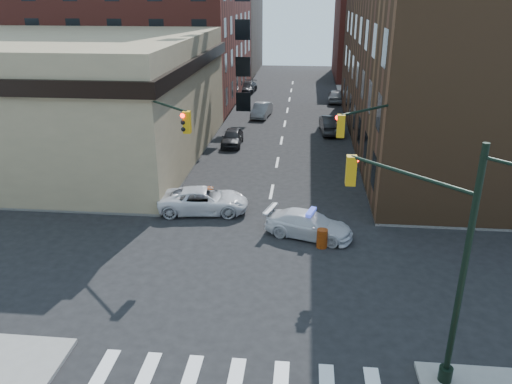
% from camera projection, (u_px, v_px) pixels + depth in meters
% --- Properties ---
extents(ground, '(140.00, 140.00, 0.00)m').
position_uv_depth(ground, '(256.00, 273.00, 22.73)').
color(ground, black).
rests_on(ground, ground).
extents(sidewalk_nw, '(34.00, 54.50, 0.15)m').
position_uv_depth(sidewalk_nw, '(79.00, 108.00, 55.10)').
color(sidewalk_nw, gray).
rests_on(sidewalk_nw, ground).
extents(sidewalk_ne, '(34.00, 54.50, 0.15)m').
position_uv_depth(sidewalk_ne, '(512.00, 117.00, 50.82)').
color(sidewalk_ne, gray).
rests_on(sidewalk_ne, ground).
extents(bank_building, '(22.00, 22.00, 9.00)m').
position_uv_depth(bank_building, '(56.00, 97.00, 37.89)').
color(bank_building, '#9D8B67').
rests_on(bank_building, ground).
extents(commercial_row_ne, '(14.00, 34.00, 14.00)m').
position_uv_depth(commercial_row_ne, '(446.00, 59.00, 39.71)').
color(commercial_row_ne, '#513620').
rests_on(commercial_row_ne, ground).
extents(filler_nw, '(20.00, 18.00, 16.00)m').
position_uv_depth(filler_nw, '(195.00, 19.00, 78.53)').
color(filler_nw, '#51473C').
rests_on(filler_nw, ground).
extents(filler_ne, '(16.00, 16.00, 12.00)m').
position_uv_depth(filler_ne, '(391.00, 36.00, 72.78)').
color(filler_ne, maroon).
rests_on(filler_ne, ground).
extents(signal_pole_se, '(5.40, 5.27, 8.00)m').
position_uv_depth(signal_pole_se, '(433.00, 246.00, 15.35)').
color(signal_pole_se, black).
rests_on(signal_pole_se, sidewalk_se).
extents(signal_pole_nw, '(3.58, 3.67, 8.00)m').
position_uv_depth(signal_pole_nw, '(157.00, 144.00, 26.59)').
color(signal_pole_nw, black).
rests_on(signal_pole_nw, sidewalk_nw).
extents(signal_pole_ne, '(3.67, 3.58, 8.00)m').
position_uv_depth(signal_pole_ne, '(380.00, 151.00, 25.52)').
color(signal_pole_ne, black).
rests_on(signal_pole_ne, sidewalk_ne).
extents(tree_ne_near, '(3.00, 3.00, 4.85)m').
position_uv_depth(tree_ne_near, '(368.00, 93.00, 44.76)').
color(tree_ne_near, black).
rests_on(tree_ne_near, sidewalk_ne).
extents(tree_ne_far, '(3.00, 3.00, 4.85)m').
position_uv_depth(tree_ne_far, '(360.00, 79.00, 52.15)').
color(tree_ne_far, black).
rests_on(tree_ne_far, sidewalk_ne).
extents(police_car, '(4.93, 3.10, 1.33)m').
position_uv_depth(police_car, '(309.00, 225.00, 25.90)').
color(police_car, silver).
rests_on(police_car, ground).
extents(pickup, '(5.40, 2.94, 1.44)m').
position_uv_depth(pickup, '(203.00, 200.00, 28.80)').
color(pickup, silver).
rests_on(pickup, ground).
extents(parked_car_wnear, '(1.67, 4.01, 1.36)m').
position_uv_depth(parked_car_wnear, '(232.00, 137.00, 41.55)').
color(parked_car_wnear, black).
rests_on(parked_car_wnear, ground).
extents(parked_car_wfar, '(2.03, 4.51, 1.44)m').
position_uv_depth(parked_car_wfar, '(262.00, 110.00, 51.00)').
color(parked_car_wfar, gray).
rests_on(parked_car_wfar, ground).
extents(parked_car_wdeep, '(2.30, 4.81, 1.35)m').
position_uv_depth(parked_car_wdeep, '(248.00, 87.00, 63.48)').
color(parked_car_wdeep, black).
rests_on(parked_car_wdeep, ground).
extents(parked_car_enear, '(2.10, 5.11, 1.65)m').
position_uv_depth(parked_car_enear, '(331.00, 124.00, 45.18)').
color(parked_car_enear, black).
rests_on(parked_car_enear, ground).
extents(parked_car_efar, '(1.95, 4.44, 1.49)m').
position_uv_depth(parked_car_efar, '(336.00, 96.00, 57.90)').
color(parked_car_efar, gray).
rests_on(parked_car_efar, ground).
extents(pedestrian_a, '(0.60, 0.40, 1.64)m').
position_uv_depth(pedestrian_a, '(154.00, 198.00, 28.52)').
color(pedestrian_a, black).
rests_on(pedestrian_a, sidewalk_nw).
extents(pedestrian_b, '(0.98, 0.92, 1.60)m').
position_uv_depth(pedestrian_b, '(137.00, 183.00, 30.73)').
color(pedestrian_b, black).
rests_on(pedestrian_b, sidewalk_nw).
extents(pedestrian_c, '(1.06, 0.87, 1.69)m').
position_uv_depth(pedestrian_c, '(109.00, 179.00, 31.31)').
color(pedestrian_c, '#1E222D').
rests_on(pedestrian_c, sidewalk_nw).
extents(barrel_road, '(0.54, 0.54, 0.97)m').
position_uv_depth(barrel_road, '(322.00, 238.00, 24.83)').
color(barrel_road, '#D7510A').
rests_on(barrel_road, ground).
extents(barrel_bank, '(0.57, 0.57, 0.92)m').
position_uv_depth(barrel_bank, '(210.00, 195.00, 30.27)').
color(barrel_bank, '#E85A0A').
rests_on(barrel_bank, ground).
extents(barricade_nw_a, '(1.39, 0.80, 0.99)m').
position_uv_depth(barricade_nw_a, '(120.00, 198.00, 29.26)').
color(barricade_nw_a, red).
rests_on(barricade_nw_a, sidewalk_nw).
extents(barricade_nw_b, '(1.23, 0.69, 0.89)m').
position_uv_depth(barricade_nw_b, '(102.00, 189.00, 30.87)').
color(barricade_nw_b, orange).
rests_on(barricade_nw_b, sidewalk_nw).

